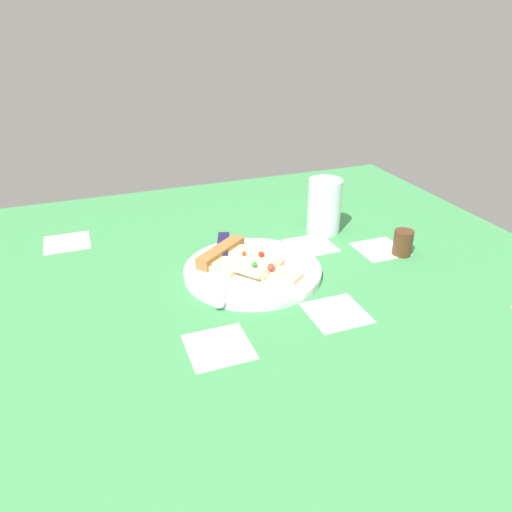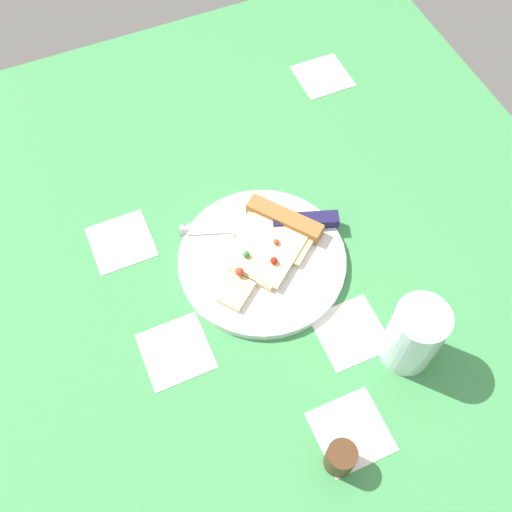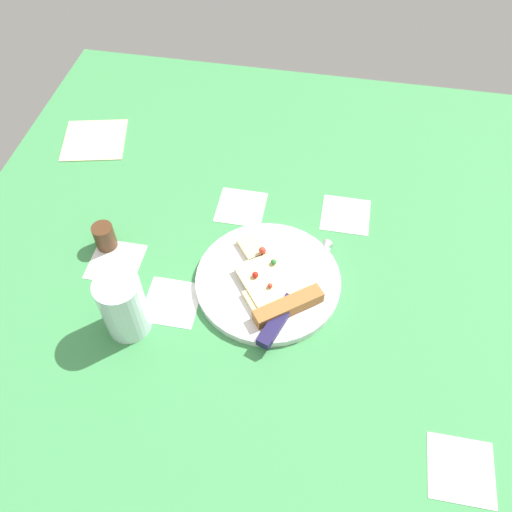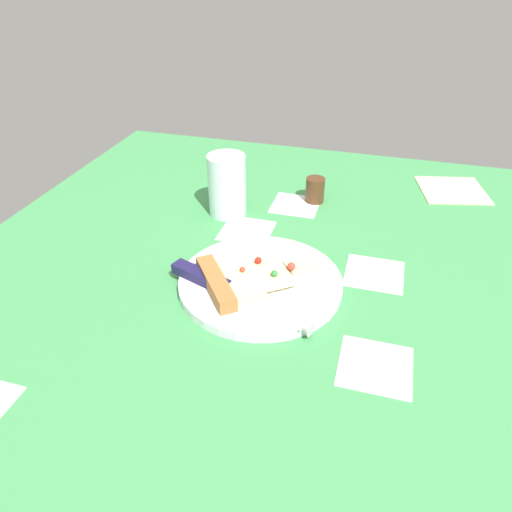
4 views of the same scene
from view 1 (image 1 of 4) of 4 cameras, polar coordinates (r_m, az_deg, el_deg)
name	(u,v)px [view 1 (image 1 of 4)]	position (r cm, az deg, el deg)	size (l,w,h in cm)	color
ground_plane	(270,295)	(84.29, 1.64, -4.67)	(114.34, 114.34, 3.00)	#3D8C4C
plate	(253,271)	(87.35, -0.41, -1.75)	(24.83, 24.83, 1.40)	silver
pizza_slice	(241,260)	(87.88, -1.83, -0.47)	(18.56, 16.76, 2.54)	beige
knife	(222,258)	(88.98, -4.03, -0.29)	(23.33, 9.98, 2.45)	silver
drinking_glass	(324,206)	(103.19, 8.07, 5.84)	(7.10, 7.10, 11.65)	silver
pepper_shaker	(403,243)	(97.84, 16.96, 1.51)	(3.74, 3.74, 5.00)	#4C2D19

